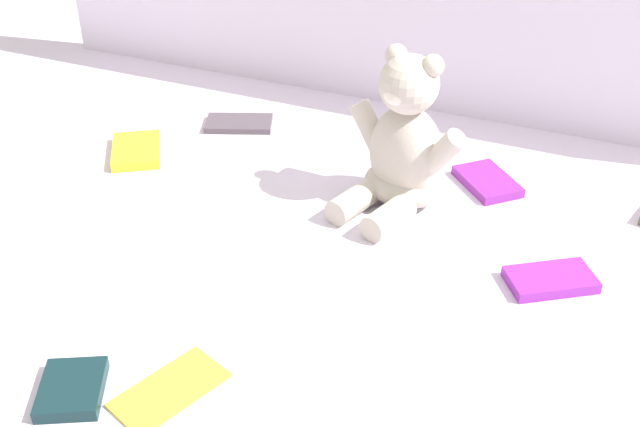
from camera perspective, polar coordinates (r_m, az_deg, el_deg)
The scene contains 8 objects.
ground_plane at distance 1.22m, azimuth 0.95°, elevation -1.35°, with size 3.20×3.20×0.00m, color silver.
teddy_bear at distance 1.25m, azimuth 6.12°, elevation 4.73°, with size 0.22×0.22×0.26m.
book_case_0 at distance 1.36m, azimuth 12.19°, elevation 2.31°, with size 0.08×0.12×0.02m, color #852594.
book_case_2 at distance 1.46m, azimuth -13.35°, elevation 4.52°, with size 0.08×0.12×0.02m, color yellow.
book_case_3 at distance 0.97m, azimuth -11.00°, elevation -12.50°, with size 0.07×0.14×0.01m, color yellow.
book_case_4 at distance 1.15m, azimuth 16.57°, elevation -4.72°, with size 0.07×0.12×0.02m, color purple.
book_case_5 at distance 0.99m, azimuth -17.76°, elevation -12.18°, with size 0.07×0.09×0.02m, color #122C31.
book_case_6 at distance 1.54m, azimuth -5.97°, elevation 6.60°, with size 0.07×0.13×0.01m, color #4D434B.
Camera 1 is at (0.38, -0.93, 0.69)m, focal length 43.57 mm.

